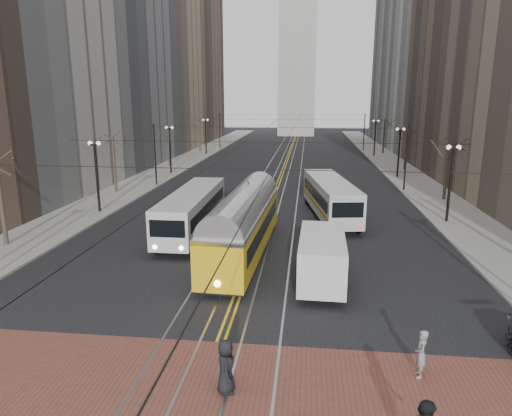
% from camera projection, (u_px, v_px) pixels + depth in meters
% --- Properties ---
extents(ground, '(260.00, 260.00, 0.00)m').
position_uv_depth(ground, '(225.00, 330.00, 18.56)').
color(ground, black).
rests_on(ground, ground).
extents(sidewalk_left, '(5.00, 140.00, 0.15)m').
position_uv_depth(sidewalk_left, '(177.00, 165.00, 63.66)').
color(sidewalk_left, gray).
rests_on(sidewalk_left, ground).
extents(sidewalk_right, '(5.00, 140.00, 0.15)m').
position_uv_depth(sidewalk_right, '(397.00, 169.00, 60.35)').
color(sidewalk_right, gray).
rests_on(sidewalk_right, ground).
extents(crosswalk_band, '(25.00, 6.00, 0.01)m').
position_uv_depth(crosswalk_band, '(203.00, 390.00, 14.70)').
color(crosswalk_band, brown).
rests_on(crosswalk_band, ground).
extents(streetcar_rails, '(4.80, 130.00, 0.02)m').
position_uv_depth(streetcar_rails, '(284.00, 167.00, 62.02)').
color(streetcar_rails, gray).
rests_on(streetcar_rails, ground).
extents(centre_lines, '(0.42, 130.00, 0.01)m').
position_uv_depth(centre_lines, '(284.00, 167.00, 62.02)').
color(centre_lines, gold).
rests_on(centre_lines, ground).
extents(building_left_mid, '(16.00, 20.00, 34.00)m').
position_uv_depth(building_left_mid, '(98.00, 39.00, 61.81)').
color(building_left_mid, slate).
rests_on(building_left_mid, ground).
extents(building_left_far, '(16.00, 20.00, 40.00)m').
position_uv_depth(building_left_far, '(179.00, 47.00, 99.73)').
color(building_left_far, brown).
rests_on(building_left_far, ground).
extents(building_right_mid, '(16.00, 20.00, 34.00)m').
position_uv_depth(building_right_mid, '(493.00, 33.00, 56.19)').
color(building_right_mid, brown).
rests_on(building_right_mid, ground).
extents(building_right_far, '(16.00, 20.00, 40.00)m').
position_uv_depth(building_right_far, '(419.00, 44.00, 94.12)').
color(building_right_far, slate).
rests_on(building_right_far, ground).
extents(lamp_posts, '(27.60, 57.20, 5.60)m').
position_uv_depth(lamp_posts, '(276.00, 164.00, 45.67)').
color(lamp_posts, black).
rests_on(lamp_posts, ground).
extents(street_trees, '(31.68, 53.28, 5.60)m').
position_uv_depth(street_trees, '(280.00, 156.00, 51.95)').
color(street_trees, '#382D23').
rests_on(street_trees, ground).
extents(trolley_wires, '(25.96, 120.00, 6.60)m').
position_uv_depth(trolley_wires, '(280.00, 147.00, 51.32)').
color(trolley_wires, black).
rests_on(trolley_wires, ground).
extents(transit_bus, '(2.49, 11.68, 2.92)m').
position_uv_depth(transit_bus, '(192.00, 212.00, 31.66)').
color(transit_bus, silver).
rests_on(transit_bus, ground).
extents(streetcar, '(3.07, 13.39, 3.13)m').
position_uv_depth(streetcar, '(244.00, 230.00, 27.12)').
color(streetcar, gold).
rests_on(streetcar, ground).
extents(rear_bus, '(4.23, 11.63, 2.97)m').
position_uv_depth(rear_bus, '(330.00, 199.00, 35.75)').
color(rear_bus, silver).
rests_on(rear_bus, ground).
extents(cargo_van, '(2.37, 5.82, 2.55)m').
position_uv_depth(cargo_van, '(322.00, 261.00, 22.78)').
color(cargo_van, silver).
rests_on(cargo_van, ground).
extents(sedan_grey, '(2.32, 4.58, 1.49)m').
position_uv_depth(sedan_grey, '(315.00, 175.00, 51.28)').
color(sedan_grey, '#393A40').
rests_on(sedan_grey, ground).
extents(pedestrian_a, '(0.74, 0.98, 1.80)m').
position_uv_depth(pedestrian_a, '(226.00, 366.00, 14.43)').
color(pedestrian_a, black).
rests_on(pedestrian_a, crosswalk_band).
extents(pedestrian_b, '(0.47, 0.65, 1.68)m').
position_uv_depth(pedestrian_b, '(421.00, 354.00, 15.25)').
color(pedestrian_b, gray).
rests_on(pedestrian_b, crosswalk_band).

